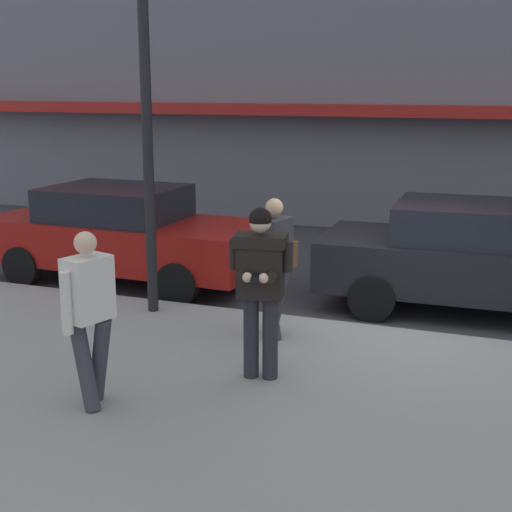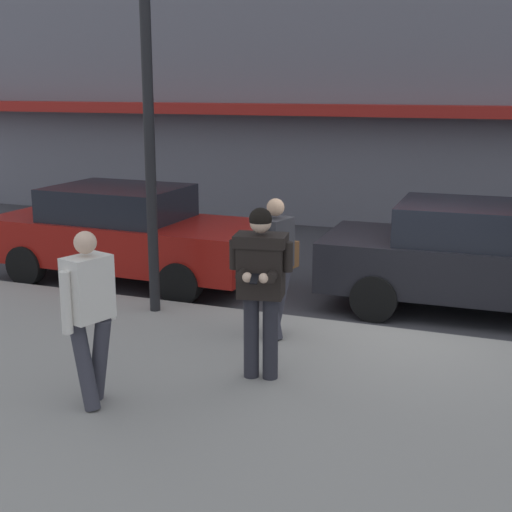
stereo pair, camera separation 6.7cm
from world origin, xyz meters
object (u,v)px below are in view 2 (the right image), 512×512
object	(u,v)px
parked_sedan_mid	(484,258)
street_lamp_post	(147,83)
man_texting_on_phone	(261,275)
pedestrian_in_light_coat	(89,308)
parked_sedan_near	(127,233)
pedestrian_with_bag	(276,259)

from	to	relation	value
parked_sedan_mid	street_lamp_post	distance (m)	5.11
man_texting_on_phone	street_lamp_post	size ratio (longest dim) A/B	0.37
pedestrian_in_light_coat	street_lamp_post	bearing A→B (deg)	107.50
parked_sedan_mid	street_lamp_post	size ratio (longest dim) A/B	0.93
parked_sedan_near	street_lamp_post	distance (m)	3.19
man_texting_on_phone	street_lamp_post	bearing A→B (deg)	142.76
pedestrian_with_bag	street_lamp_post	distance (m)	2.79
parked_sedan_near	parked_sedan_mid	bearing A→B (deg)	3.04
pedestrian_with_bag	pedestrian_in_light_coat	bearing A→B (deg)	-111.96
parked_sedan_mid	pedestrian_with_bag	distance (m)	3.22
pedestrian_with_bag	parked_sedan_mid	bearing A→B (deg)	45.55
parked_sedan_near	man_texting_on_phone	size ratio (longest dim) A/B	2.52
parked_sedan_near	pedestrian_in_light_coat	world-z (taller)	pedestrian_in_light_coat
parked_sedan_mid	man_texting_on_phone	world-z (taller)	man_texting_on_phone
parked_sedan_near	street_lamp_post	world-z (taller)	street_lamp_post
parked_sedan_near	pedestrian_with_bag	size ratio (longest dim) A/B	2.68
parked_sedan_mid	man_texting_on_phone	bearing A→B (deg)	-118.93
pedestrian_with_bag	street_lamp_post	size ratio (longest dim) A/B	0.35
parked_sedan_near	man_texting_on_phone	xyz separation A→B (m)	(3.55, -3.26, 0.46)
parked_sedan_near	parked_sedan_mid	distance (m)	5.52
pedestrian_in_light_coat	street_lamp_post	distance (m)	3.57
parked_sedan_near	man_texting_on_phone	distance (m)	4.84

